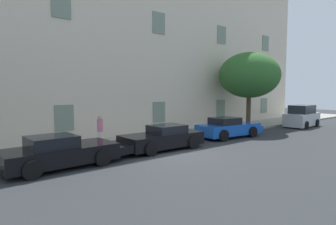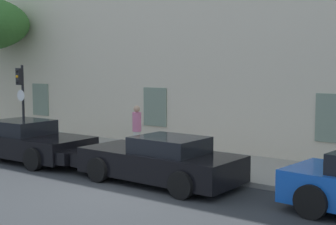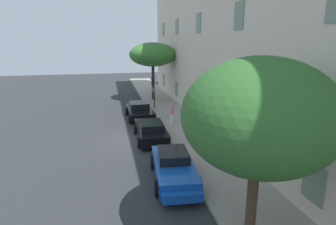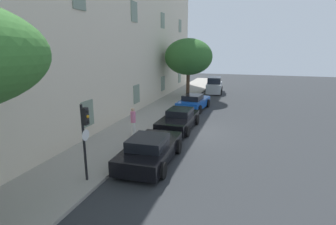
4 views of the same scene
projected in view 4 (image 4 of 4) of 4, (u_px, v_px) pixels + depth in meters
name	position (u px, v px, depth m)	size (l,w,h in m)	color
ground_plane	(196.00, 131.00, 17.02)	(80.00, 80.00, 0.00)	#2B2D30
sidewalk	(139.00, 125.00, 18.15)	(60.00, 3.48, 0.14)	gray
building_facade	(83.00, 23.00, 17.64)	(43.19, 4.90, 13.85)	beige
sportscar_red_lead	(152.00, 149.00, 12.45)	(4.97, 2.33, 1.35)	black
sportscar_yellow_flank	(178.00, 121.00, 17.25)	(4.99, 2.17, 1.30)	black
sportscar_white_middle	(194.00, 102.00, 23.07)	(5.00, 2.40, 1.37)	#144CB2
hatchback_parked	(214.00, 86.00, 31.46)	(4.09, 2.09, 1.90)	#B2B7BC
tree_near_kerb	(188.00, 57.00, 26.76)	(4.89, 4.89, 6.12)	#473323
traffic_light	(85.00, 130.00, 9.96)	(0.44, 0.36, 3.09)	black
pedestrian_admiring	(133.00, 121.00, 15.51)	(0.35, 0.35, 1.72)	silver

